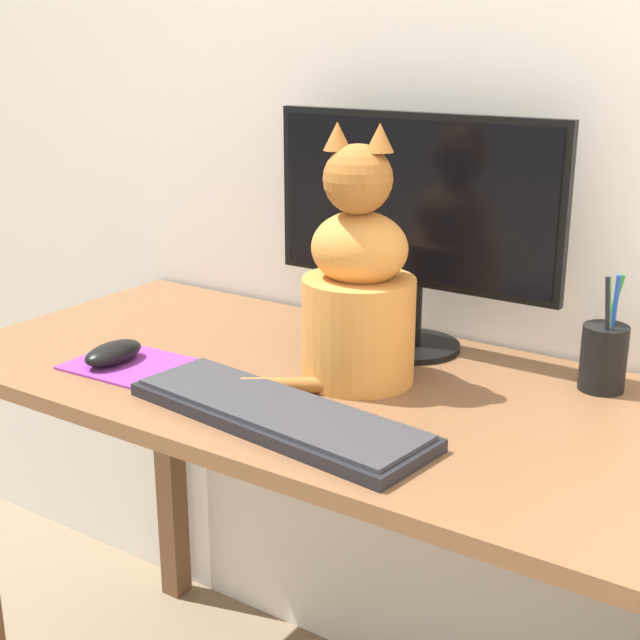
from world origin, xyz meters
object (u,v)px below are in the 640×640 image
at_px(monitor, 414,218).
at_px(pen_cup, 604,356).
at_px(computer_mouse_left, 113,353).
at_px(cat, 358,289).
at_px(keyboard, 278,414).

relative_size(monitor, pen_cup, 2.84).
height_order(computer_mouse_left, cat, cat).
bearing_deg(computer_mouse_left, monitor, 43.20).
relative_size(monitor, keyboard, 1.07).
relative_size(computer_mouse_left, pen_cup, 0.61).
bearing_deg(monitor, keyboard, -91.11).
relative_size(computer_mouse_left, cat, 0.28).
bearing_deg(computer_mouse_left, pen_cup, 26.08).
bearing_deg(computer_mouse_left, keyboard, -5.04).
bearing_deg(pen_cup, cat, -152.13).
height_order(keyboard, computer_mouse_left, computer_mouse_left).
height_order(keyboard, cat, cat).
xyz_separation_m(monitor, pen_cup, (0.33, -0.00, -0.17)).
distance_m(monitor, computer_mouse_left, 0.54).
bearing_deg(keyboard, monitor, 95.58).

